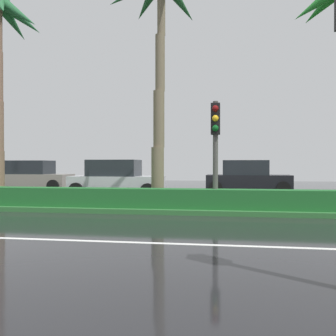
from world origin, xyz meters
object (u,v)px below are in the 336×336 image
(palm_tree_centre, at_px, (161,9))
(car_in_traffic_fourth, at_px, (247,177))
(traffic_signal_median_right, at_px, (215,135))
(car_in_traffic_third, at_px, (116,179))
(car_in_traffic_second, at_px, (32,176))

(palm_tree_centre, xyz_separation_m, car_in_traffic_fourth, (3.27, 7.28, -6.06))
(palm_tree_centre, height_order, traffic_signal_median_right, palm_tree_centre)
(palm_tree_centre, relative_size, car_in_traffic_fourth, 1.94)
(traffic_signal_median_right, relative_size, car_in_traffic_fourth, 0.77)
(palm_tree_centre, distance_m, traffic_signal_median_right, 4.98)
(palm_tree_centre, bearing_deg, traffic_signal_median_right, -30.54)
(car_in_traffic_third, distance_m, car_in_traffic_fourth, 6.86)
(palm_tree_centre, distance_m, car_in_traffic_fourth, 10.02)
(car_in_traffic_third, bearing_deg, car_in_traffic_fourth, 26.42)
(traffic_signal_median_right, bearing_deg, car_in_traffic_second, 142.17)
(palm_tree_centre, relative_size, traffic_signal_median_right, 2.51)
(car_in_traffic_second, height_order, car_in_traffic_third, same)
(car_in_traffic_fourth, bearing_deg, car_in_traffic_second, -179.14)
(traffic_signal_median_right, height_order, car_in_traffic_fourth, traffic_signal_median_right)
(palm_tree_centre, xyz_separation_m, car_in_traffic_second, (-8.68, 7.10, -6.06))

